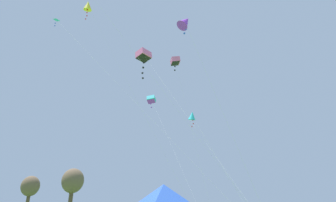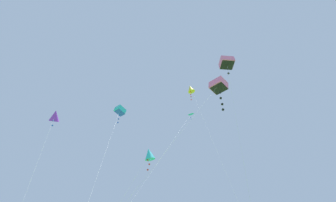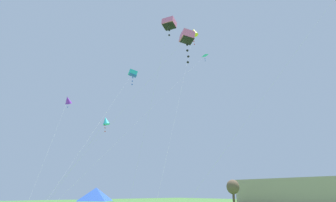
{
  "view_description": "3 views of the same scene",
  "coord_description": "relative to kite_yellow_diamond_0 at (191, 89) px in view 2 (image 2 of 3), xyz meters",
  "views": [
    {
      "loc": [
        -24.85,
        -1.51,
        2.76
      ],
      "look_at": [
        0.46,
        5.43,
        12.67
      ],
      "focal_mm": 28.0,
      "sensor_mm": 36.0,
      "label": 1
    },
    {
      "loc": [
        1.87,
        -9.65,
        3.83
      ],
      "look_at": [
        -2.82,
        3.43,
        14.29
      ],
      "focal_mm": 24.0,
      "sensor_mm": 36.0,
      "label": 2
    },
    {
      "loc": [
        17.86,
        -8.75,
        3.31
      ],
      "look_at": [
        -0.56,
        7.13,
        11.79
      ],
      "focal_mm": 28.0,
      "sensor_mm": 36.0,
      "label": 3
    }
  ],
  "objects": [
    {
      "name": "kite_purple_diamond_1",
      "position": [
        -7.97,
        -13.15,
        -10.89
      ],
      "size": [
        5.71,
        4.86,
        13.99
      ],
      "color": "silver",
      "rests_on": "ground"
    },
    {
      "name": "kite_yellow_diamond_0",
      "position": [
        0.0,
        0.0,
        0.0
      ],
      "size": [
        6.76,
        12.42,
        24.88
      ],
      "color": "silver",
      "rests_on": "ground"
    },
    {
      "name": "kite_pink_box_4",
      "position": [
        4.15,
        -5.64,
        -5.27
      ],
      "size": [
        8.41,
        12.93,
        19.59
      ],
      "color": "silver",
      "rests_on": "ground"
    },
    {
      "name": "kite_cyan_diamond_2",
      "position": [
        -0.3,
        -12.06,
        -14.72
      ],
      "size": [
        2.5,
        5.38,
        9.95
      ],
      "color": "silver",
      "rests_on": "ground"
    },
    {
      "name": "kite_cyan_delta_6",
      "position": [
        -1.01,
        2.91,
        -2.39
      ],
      "size": [
        2.1,
        20.95,
        22.41
      ],
      "color": "silver",
      "rests_on": "ground"
    },
    {
      "name": "kite_pink_box_7",
      "position": [
        5.39,
        -9.25,
        -5.89
      ],
      "size": [
        1.48,
        4.51,
        18.77
      ],
      "color": "silver",
      "rests_on": "ground"
    },
    {
      "name": "kite_cyan_box_3",
      "position": [
        -8.04,
        -4.51,
        -4.81
      ],
      "size": [
        7.91,
        13.87,
        19.92
      ],
      "color": "silver",
      "rests_on": "ground"
    }
  ]
}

